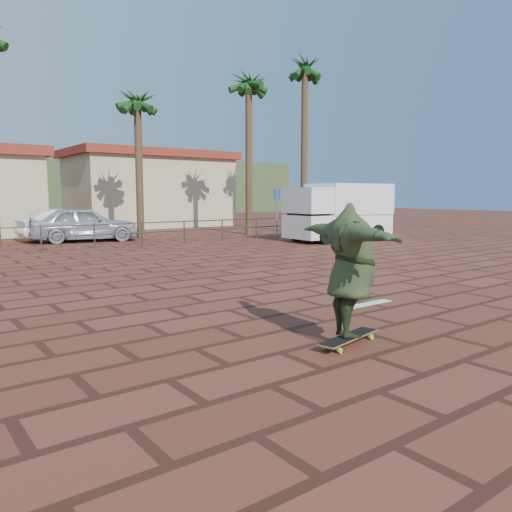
{
  "coord_description": "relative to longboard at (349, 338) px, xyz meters",
  "views": [
    {
      "loc": [
        -6.67,
        -7.51,
        2.12
      ],
      "look_at": [
        -0.25,
        1.05,
        0.8
      ],
      "focal_mm": 35.0,
      "sensor_mm": 36.0,
      "label": 1
    }
  ],
  "objects": [
    {
      "name": "ground",
      "position": [
        1.48,
        2.8,
        -0.1
      ],
      "size": [
        120.0,
        120.0,
        0.0
      ],
      "primitive_type": "plane",
      "color": "brown",
      "rests_on": "ground"
    },
    {
      "name": "paint_stripe",
      "position": [
        2.18,
        1.6,
        -0.1
      ],
      "size": [
        1.4,
        0.22,
        0.01
      ],
      "primitive_type": "cube",
      "color": "white",
      "rests_on": "ground"
    },
    {
      "name": "guardrail",
      "position": [
        1.48,
        14.8,
        0.58
      ],
      "size": [
        24.06,
        0.06,
        1.0
      ],
      "color": "#47494F",
      "rests_on": "ground"
    },
    {
      "name": "palm_center",
      "position": [
        4.98,
        18.3,
        6.26
      ],
      "size": [
        2.4,
        2.4,
        7.75
      ],
      "color": "brown",
      "rests_on": "ground"
    },
    {
      "name": "palm_right",
      "position": [
        10.48,
        16.8,
        7.48
      ],
      "size": [
        2.4,
        2.4,
        9.05
      ],
      "color": "brown",
      "rests_on": "ground"
    },
    {
      "name": "palm_far_right",
      "position": [
        13.48,
        15.8,
        8.41
      ],
      "size": [
        2.4,
        2.4,
        10.05
      ],
      "color": "brown",
      "rests_on": "ground"
    },
    {
      "name": "building_east",
      "position": [
        9.48,
        26.8,
        2.44
      ],
      "size": [
        10.6,
        6.6,
        5.0
      ],
      "color": "beige",
      "rests_on": "ground"
    },
    {
      "name": "longboard",
      "position": [
        0.0,
        0.0,
        0.0
      ],
      "size": [
        1.27,
        0.52,
        0.12
      ],
      "rotation": [
        0.0,
        0.0,
        0.21
      ],
      "color": "olive",
      "rests_on": "ground"
    },
    {
      "name": "skateboarder",
      "position": [
        0.0,
        0.0,
        0.97
      ],
      "size": [
        1.21,
        2.41,
        1.89
      ],
      "primitive_type": "imported",
      "rotation": [
        0.0,
        0.0,
        1.31
      ],
      "color": "#2D3C20",
      "rests_on": "longboard"
    },
    {
      "name": "campervan",
      "position": [
        11.79,
        11.47,
        1.28
      ],
      "size": [
        5.16,
        2.43,
        2.62
      ],
      "rotation": [
        0.0,
        0.0,
        -0.05
      ],
      "color": "white",
      "rests_on": "ground"
    },
    {
      "name": "car_silver",
      "position": [
        2.17,
        18.06,
        0.7
      ],
      "size": [
        4.96,
        2.79,
        1.59
      ],
      "primitive_type": "imported",
      "rotation": [
        0.0,
        0.0,
        1.37
      ],
      "color": "#A5A8AC",
      "rests_on": "ground"
    },
    {
      "name": "car_white",
      "position": [
        1.82,
        19.3,
        0.62
      ],
      "size": [
        4.46,
        1.71,
        1.45
      ],
      "primitive_type": "imported",
      "rotation": [
        0.0,
        0.0,
        1.61
      ],
      "color": "silver",
      "rests_on": "ground"
    },
    {
      "name": "street_sign",
      "position": [
        10.77,
        14.8,
        1.56
      ],
      "size": [
        0.47,
        0.19,
        2.38
      ],
      "rotation": [
        0.0,
        0.0,
        0.31
      ],
      "color": "gray",
      "rests_on": "ground"
    }
  ]
}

